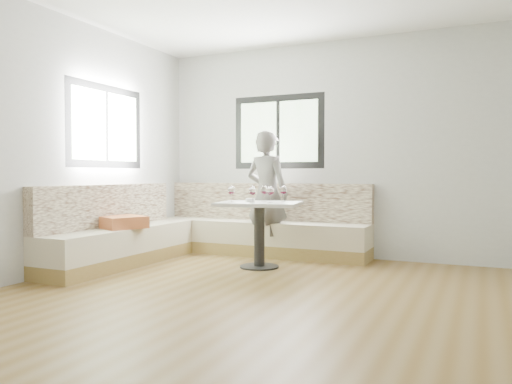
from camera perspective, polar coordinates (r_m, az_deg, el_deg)
room at (r=4.28m, az=0.64°, el=6.60°), size 5.01×5.01×2.81m
banquette at (r=6.38m, az=-6.20°, el=-4.63°), size 2.90×2.80×0.95m
table at (r=5.72m, az=0.38°, el=-3.05°), size 1.03×0.87×0.75m
person at (r=6.44m, az=1.27°, el=-0.24°), size 0.65×0.48×1.63m
olive_ramekin at (r=5.71m, az=-0.67°, el=-0.93°), size 0.11×0.11×0.04m
wine_glass_a at (r=5.65m, az=-2.83°, el=0.13°), size 0.08×0.08×0.19m
wine_glass_b at (r=5.51m, az=-0.41°, el=0.09°), size 0.08×0.08×0.19m
wine_glass_c at (r=5.55m, az=1.65°, el=0.10°), size 0.08×0.08×0.19m
wine_glass_d at (r=5.82m, az=0.93°, el=0.19°), size 0.08×0.08×0.19m
wine_glass_e at (r=5.73m, az=3.15°, el=0.16°), size 0.08×0.08×0.19m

